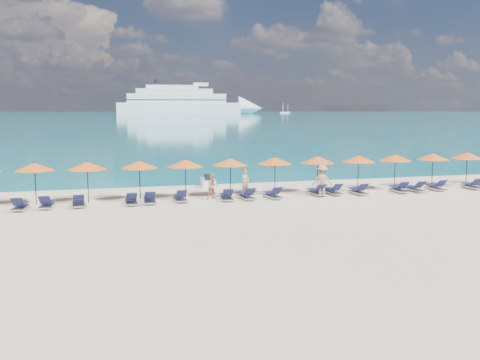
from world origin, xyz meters
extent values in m
plane|color=beige|center=(0.00, 0.00, 0.00)|extent=(1400.00, 1400.00, 0.00)
cube|color=#1FA9B2|center=(0.00, 660.00, 0.01)|extent=(1600.00, 1300.00, 0.01)
cube|color=white|center=(76.70, 525.34, 5.66)|extent=(126.30, 35.98, 11.33)
cone|color=white|center=(151.02, 517.27, 5.66)|extent=(27.46, 27.46, 24.92)
cube|color=white|center=(74.45, 525.59, 15.86)|extent=(101.16, 29.91, 9.06)
cube|color=white|center=(72.20, 525.83, 22.65)|extent=(78.63, 25.24, 5.66)
cube|color=white|center=(69.95, 526.08, 27.18)|extent=(53.49, 19.17, 3.96)
cube|color=black|center=(74.45, 525.59, 14.16)|extent=(102.43, 30.27, 1.02)
cube|color=black|center=(74.45, 525.59, 18.12)|extent=(99.90, 29.55, 1.02)
cylinder|color=black|center=(54.41, 527.77, 31.71)|extent=(4.98, 4.98, 6.23)
cube|color=white|center=(200.93, 556.18, 0.87)|extent=(6.54, 2.18, 1.74)
cylinder|color=white|center=(200.93, 556.18, 6.54)|extent=(0.39, 0.39, 10.90)
cube|color=white|center=(217.56, 585.44, 0.77)|extent=(5.74, 1.91, 1.53)
cylinder|color=white|center=(217.56, 585.44, 5.74)|extent=(0.34, 0.34, 9.57)
cube|color=white|center=(-0.55, 8.92, 0.27)|extent=(1.06, 2.25, 0.50)
cube|color=black|center=(-0.57, 8.74, 0.63)|extent=(0.55, 0.95, 0.32)
cylinder|color=black|center=(-0.48, 9.46, 0.77)|extent=(0.50, 0.11, 0.05)
imported|color=tan|center=(0.69, 4.40, 0.83)|extent=(0.73, 0.67, 1.67)
imported|color=tan|center=(-1.28, 4.13, 0.73)|extent=(0.76, 0.50, 1.46)
imported|color=tan|center=(5.08, 3.46, 0.92)|extent=(1.31, 1.05, 1.84)
cylinder|color=black|center=(-10.73, 5.01, 1.10)|extent=(0.05, 0.05, 2.20)
cone|color=orange|center=(-10.73, 5.01, 2.02)|extent=(2.10, 2.10, 0.42)
sphere|color=black|center=(-10.73, 5.01, 2.24)|extent=(0.08, 0.08, 0.08)
cylinder|color=black|center=(-8.04, 4.87, 1.10)|extent=(0.05, 0.05, 2.20)
cone|color=orange|center=(-8.04, 4.87, 2.02)|extent=(2.10, 2.10, 0.42)
sphere|color=black|center=(-8.04, 4.87, 2.24)|extent=(0.08, 0.08, 0.08)
cylinder|color=black|center=(-5.27, 4.79, 1.10)|extent=(0.05, 0.05, 2.20)
cone|color=orange|center=(-5.27, 4.79, 2.02)|extent=(2.10, 2.10, 0.42)
sphere|color=black|center=(-5.27, 4.79, 2.24)|extent=(0.08, 0.08, 0.08)
cylinder|color=black|center=(-2.71, 4.75, 1.10)|extent=(0.05, 0.05, 2.20)
cone|color=orange|center=(-2.71, 4.75, 2.02)|extent=(2.10, 2.10, 0.42)
sphere|color=black|center=(-2.71, 4.75, 2.24)|extent=(0.08, 0.08, 0.08)
cylinder|color=black|center=(-0.07, 4.89, 1.10)|extent=(0.05, 0.05, 2.20)
cone|color=orange|center=(-0.07, 4.89, 2.02)|extent=(2.10, 2.10, 0.42)
sphere|color=black|center=(-0.07, 4.89, 2.24)|extent=(0.08, 0.08, 0.08)
cylinder|color=black|center=(2.68, 4.93, 1.10)|extent=(0.05, 0.05, 2.20)
cone|color=orange|center=(2.68, 4.93, 2.02)|extent=(2.10, 2.10, 0.42)
sphere|color=black|center=(2.68, 4.93, 2.24)|extent=(0.08, 0.08, 0.08)
cylinder|color=black|center=(5.34, 4.77, 1.10)|extent=(0.05, 0.05, 2.20)
cone|color=orange|center=(5.34, 4.77, 2.02)|extent=(2.10, 2.10, 0.42)
sphere|color=black|center=(5.34, 4.77, 2.24)|extent=(0.08, 0.08, 0.08)
cylinder|color=black|center=(8.04, 4.75, 1.10)|extent=(0.05, 0.05, 2.20)
cone|color=orange|center=(8.04, 4.75, 2.02)|extent=(2.10, 2.10, 0.42)
sphere|color=black|center=(8.04, 4.75, 2.24)|extent=(0.08, 0.08, 0.08)
cylinder|color=black|center=(10.63, 4.83, 1.10)|extent=(0.05, 0.05, 2.20)
cone|color=orange|center=(10.63, 4.83, 2.02)|extent=(2.10, 2.10, 0.42)
sphere|color=black|center=(10.63, 4.83, 2.24)|extent=(0.08, 0.08, 0.08)
cylinder|color=black|center=(13.38, 4.85, 1.10)|extent=(0.05, 0.05, 2.20)
cone|color=orange|center=(13.38, 4.85, 2.02)|extent=(2.10, 2.10, 0.42)
sphere|color=black|center=(13.38, 4.85, 2.24)|extent=(0.08, 0.08, 0.08)
cylinder|color=black|center=(16.00, 4.91, 1.10)|extent=(0.05, 0.05, 2.20)
cone|color=orange|center=(16.00, 4.91, 2.02)|extent=(2.10, 2.10, 0.42)
sphere|color=black|center=(16.00, 4.91, 2.24)|extent=(0.08, 0.08, 0.08)
cube|color=silver|center=(-11.33, 3.48, 0.14)|extent=(0.76, 1.75, 0.06)
cube|color=#181C46|center=(-11.31, 3.73, 0.30)|extent=(0.64, 1.14, 0.04)
cube|color=#181C46|center=(-11.38, 2.93, 0.55)|extent=(0.59, 0.58, 0.43)
cube|color=silver|center=(-10.09, 3.68, 0.14)|extent=(0.75, 1.74, 0.06)
cube|color=#181C46|center=(-10.07, 3.93, 0.30)|extent=(0.63, 1.14, 0.04)
cube|color=#181C46|center=(-10.13, 3.13, 0.55)|extent=(0.59, 0.58, 0.43)
cube|color=silver|center=(-8.53, 3.66, 0.14)|extent=(0.70, 1.73, 0.06)
cube|color=#181C46|center=(-8.54, 3.91, 0.30)|extent=(0.60, 1.13, 0.04)
cube|color=#181C46|center=(-8.50, 3.11, 0.55)|extent=(0.58, 0.56, 0.43)
cube|color=silver|center=(-5.84, 3.58, 0.14)|extent=(0.63, 1.70, 0.06)
cube|color=#181C46|center=(-5.84, 3.83, 0.30)|extent=(0.56, 1.10, 0.04)
cube|color=#181C46|center=(-5.85, 3.03, 0.55)|extent=(0.55, 0.54, 0.43)
cube|color=silver|center=(-4.86, 3.71, 0.14)|extent=(0.69, 1.73, 0.06)
cube|color=#181C46|center=(-4.85, 3.96, 0.30)|extent=(0.60, 1.12, 0.04)
cube|color=#181C46|center=(-4.88, 3.16, 0.55)|extent=(0.57, 0.56, 0.43)
cube|color=silver|center=(-3.21, 3.86, 0.14)|extent=(0.68, 1.72, 0.06)
cube|color=#181C46|center=(-3.22, 4.11, 0.30)|extent=(0.59, 1.12, 0.04)
cube|color=#181C46|center=(-3.19, 3.31, 0.55)|extent=(0.57, 0.56, 0.43)
cube|color=silver|center=(-0.63, 3.58, 0.14)|extent=(0.77, 1.75, 0.06)
cube|color=#181C46|center=(-0.61, 3.83, 0.30)|extent=(0.64, 1.14, 0.04)
cube|color=#181C46|center=(-0.68, 3.03, 0.55)|extent=(0.60, 0.58, 0.43)
cube|color=silver|center=(0.52, 3.58, 0.14)|extent=(0.78, 1.75, 0.06)
cube|color=#181C46|center=(0.49, 3.83, 0.30)|extent=(0.65, 1.15, 0.04)
cube|color=#181C46|center=(0.57, 3.03, 0.55)|extent=(0.60, 0.59, 0.43)
cube|color=silver|center=(2.06, 3.53, 0.14)|extent=(0.77, 1.75, 0.06)
cube|color=#181C46|center=(2.03, 3.78, 0.30)|extent=(0.65, 1.15, 0.04)
cube|color=#181C46|center=(2.11, 2.98, 0.55)|extent=(0.60, 0.58, 0.43)
cube|color=silver|center=(4.88, 3.87, 0.14)|extent=(0.78, 1.75, 0.06)
cube|color=#181C46|center=(4.86, 4.12, 0.30)|extent=(0.65, 1.15, 0.04)
cube|color=#181C46|center=(4.93, 3.32, 0.55)|extent=(0.60, 0.59, 0.43)
cube|color=silver|center=(5.94, 3.88, 0.14)|extent=(0.74, 1.74, 0.06)
cube|color=#181C46|center=(5.92, 4.13, 0.30)|extent=(0.63, 1.14, 0.04)
cube|color=#181C46|center=(5.98, 3.33, 0.55)|extent=(0.59, 0.57, 0.43)
cube|color=silver|center=(7.43, 3.53, 0.14)|extent=(0.64, 1.71, 0.06)
cube|color=#181C46|center=(7.43, 3.78, 0.30)|extent=(0.56, 1.11, 0.04)
cube|color=#181C46|center=(7.44, 2.98, 0.55)|extent=(0.56, 0.54, 0.43)
cube|color=silver|center=(10.20, 3.58, 0.14)|extent=(0.79, 1.75, 0.06)
cube|color=#181C46|center=(10.23, 3.83, 0.30)|extent=(0.66, 1.15, 0.04)
cube|color=#181C46|center=(10.14, 3.04, 0.55)|extent=(0.60, 0.59, 0.43)
cube|color=silver|center=(11.28, 3.56, 0.14)|extent=(0.64, 1.71, 0.06)
cube|color=#181C46|center=(11.28, 3.81, 0.30)|extent=(0.56, 1.11, 0.04)
cube|color=#181C46|center=(11.29, 3.01, 0.55)|extent=(0.56, 0.54, 0.43)
cube|color=silver|center=(12.87, 3.69, 0.14)|extent=(0.66, 1.71, 0.06)
cube|color=#181C46|center=(12.87, 3.94, 0.30)|extent=(0.58, 1.11, 0.04)
cube|color=#181C46|center=(12.85, 3.14, 0.55)|extent=(0.56, 0.55, 0.43)
cube|color=silver|center=(15.47, 3.69, 0.14)|extent=(0.77, 1.75, 0.06)
cube|color=#181C46|center=(15.50, 3.94, 0.30)|extent=(0.65, 1.15, 0.04)
cube|color=#181C46|center=(15.42, 3.15, 0.55)|extent=(0.60, 0.59, 0.43)
camera|label=1|loc=(-7.57, -24.94, 5.06)|focal=40.00mm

